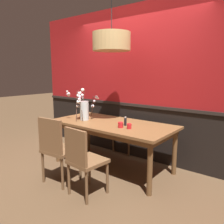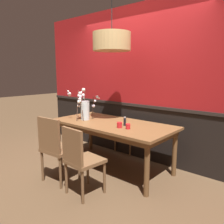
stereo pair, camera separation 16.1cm
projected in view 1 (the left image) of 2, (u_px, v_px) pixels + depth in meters
The scene contains 12 objects.
ground_plane at pixel (112, 167), 3.74m from camera, with size 24.00×24.00×0.00m, color brown.
back_wall at pixel (136, 84), 4.06m from camera, with size 4.70×0.14×2.70m.
dining_table at pixel (112, 128), 3.63m from camera, with size 2.00×0.95×0.75m.
chair_far_side_left at pixel (130, 125), 4.48m from camera, with size 0.48×0.47×0.91m.
chair_near_side_right at pixel (83, 158), 2.79m from camera, with size 0.43×0.44×0.90m.
chair_far_side_right at pixel (156, 129), 4.17m from camera, with size 0.45×0.41×0.92m.
chair_near_side_left at pixel (57, 147), 3.12m from camera, with size 0.48×0.44×0.95m.
vase_with_blossoms at pixel (83, 108), 3.79m from camera, with size 0.43×0.39×0.54m.
candle_holder_nearer_center at pixel (120, 125), 3.29m from camera, with size 0.08×0.08×0.08m.
candle_holder_nearer_edge at pixel (129, 126), 3.22m from camera, with size 0.07×0.07×0.08m.
condiment_bottle at pixel (125, 121), 3.41m from camera, with size 0.04×0.04×0.14m.
pendant_lamp at pixel (112, 42), 3.47m from camera, with size 0.58×0.58×0.82m.
Camera 1 is at (2.18, -2.77, 1.55)m, focal length 36.19 mm.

